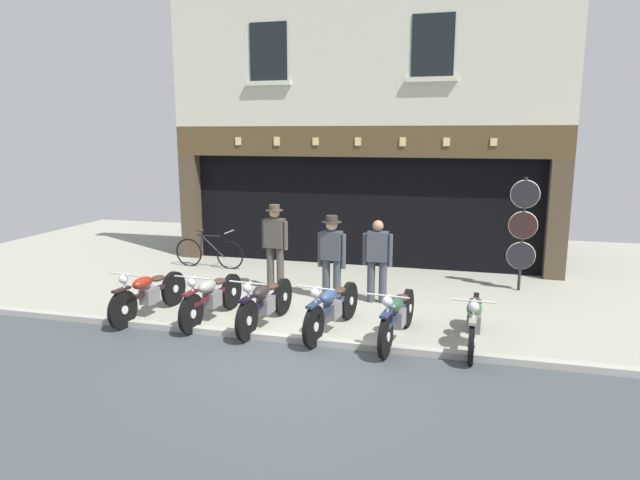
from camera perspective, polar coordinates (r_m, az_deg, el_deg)
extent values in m
cube|color=gray|center=(13.17, 3.83, -3.05)|extent=(21.15, 10.00, 0.08)
cube|color=#A3A097|center=(8.59, -2.60, -10.40)|extent=(21.15, 0.16, 0.18)
cube|color=black|center=(15.15, 5.56, 3.92)|extent=(8.41, 4.00, 2.60)
cube|color=#4C3D2D|center=(14.53, -13.09, 3.39)|extent=(0.44, 0.36, 2.60)
cube|color=#4C3D2D|center=(13.00, 23.26, 1.93)|extent=(0.44, 0.36, 2.60)
cube|color=black|center=(13.43, 4.36, 3.60)|extent=(8.05, 0.03, 2.18)
cube|color=#4E3E23|center=(12.90, 4.10, 10.08)|extent=(9.15, 0.24, 0.70)
cube|color=#DBC684|center=(13.63, -8.42, 10.03)|extent=(0.14, 0.03, 0.18)
cube|color=#DBC684|center=(13.28, -4.48, 10.10)|extent=(0.14, 0.03, 0.21)
cube|color=#DBC684|center=(12.99, -0.46, 10.11)|extent=(0.14, 0.03, 0.17)
cube|color=#DBC684|center=(12.77, 3.93, 10.07)|extent=(0.14, 0.03, 0.18)
cube|color=#DBC684|center=(12.61, 8.51, 9.97)|extent=(0.14, 0.03, 0.20)
cube|color=#DBC684|center=(12.54, 12.89, 9.82)|extent=(0.14, 0.03, 0.18)
cube|color=#DBC684|center=(12.55, 17.45, 9.59)|extent=(0.14, 0.03, 0.16)
cube|color=beige|center=(13.11, 4.30, 18.97)|extent=(9.15, 0.40, 3.35)
cube|color=black|center=(13.46, -5.34, 18.73)|extent=(0.90, 0.02, 1.30)
cube|color=beige|center=(13.35, -5.34, 15.78)|extent=(1.10, 0.12, 0.10)
cube|color=black|center=(12.70, 11.54, 19.05)|extent=(0.90, 0.02, 1.30)
cube|color=beige|center=(12.58, 11.41, 15.92)|extent=(1.10, 0.12, 0.10)
cylinder|color=black|center=(9.60, -19.63, -6.77)|extent=(0.15, 0.64, 0.64)
cylinder|color=silver|center=(9.60, -19.63, -6.77)|extent=(0.12, 0.15, 0.14)
cylinder|color=black|center=(10.59, -14.83, -4.85)|extent=(0.16, 0.64, 0.64)
cylinder|color=silver|center=(10.59, -14.83, -4.85)|extent=(0.13, 0.15, 0.14)
cube|color=black|center=(10.05, -17.15, -5.11)|extent=(0.22, 1.24, 0.07)
cube|color=slate|center=(10.07, -17.12, -5.50)|extent=(0.24, 0.34, 0.26)
ellipsoid|color=maroon|center=(9.88, -17.80, -4.22)|extent=(0.27, 0.48, 0.20)
ellipsoid|color=#38281E|center=(10.19, -16.35, -3.81)|extent=(0.24, 0.32, 0.10)
cube|color=black|center=(9.51, -19.76, -4.83)|extent=(0.14, 0.37, 0.04)
sphere|color=silver|center=(9.51, -19.59, -3.80)|extent=(0.15, 0.15, 0.15)
cylinder|color=silver|center=(9.49, -19.62, -3.33)|extent=(0.62, 0.10, 0.02)
cylinder|color=silver|center=(9.55, -19.59, -5.05)|extent=(0.07, 0.27, 0.61)
cylinder|color=black|center=(9.07, -13.13, -7.41)|extent=(0.12, 0.65, 0.64)
cylinder|color=silver|center=(9.07, -13.13, -7.41)|extent=(0.11, 0.15, 0.14)
cylinder|color=black|center=(10.17, -9.09, -5.25)|extent=(0.13, 0.65, 0.64)
cylinder|color=silver|center=(10.17, -9.09, -5.25)|extent=(0.12, 0.15, 0.14)
cube|color=#51171E|center=(9.58, -11.02, -5.59)|extent=(0.17, 1.23, 0.07)
cube|color=slate|center=(9.60, -11.00, -5.99)|extent=(0.22, 0.33, 0.26)
ellipsoid|color=gray|center=(9.39, -11.55, -4.67)|extent=(0.26, 0.48, 0.20)
ellipsoid|color=#38281E|center=(9.73, -10.34, -4.20)|extent=(0.22, 0.31, 0.10)
cube|color=#51171E|center=(8.97, -13.22, -5.33)|extent=(0.13, 0.37, 0.04)
sphere|color=silver|center=(8.98, -13.06, -4.27)|extent=(0.15, 0.15, 0.15)
cylinder|color=silver|center=(8.96, -13.08, -3.77)|extent=(0.62, 0.07, 0.02)
cylinder|color=silver|center=(9.02, -13.07, -5.58)|extent=(0.06, 0.27, 0.61)
cylinder|color=black|center=(8.61, -7.55, -8.21)|extent=(0.13, 0.65, 0.64)
cylinder|color=silver|center=(8.61, -7.55, -8.21)|extent=(0.11, 0.15, 0.14)
cylinder|color=black|center=(9.77, -3.85, -5.83)|extent=(0.14, 0.65, 0.64)
cylinder|color=silver|center=(9.77, -3.85, -5.83)|extent=(0.12, 0.15, 0.14)
cube|color=black|center=(9.15, -5.60, -6.23)|extent=(0.19, 1.24, 0.07)
cube|color=slate|center=(9.17, -5.59, -6.65)|extent=(0.23, 0.34, 0.26)
ellipsoid|color=black|center=(8.95, -6.07, -5.29)|extent=(0.26, 0.48, 0.20)
ellipsoid|color=#38281E|center=(9.31, -4.97, -4.77)|extent=(0.23, 0.32, 0.10)
cube|color=black|center=(8.51, -7.61, -6.04)|extent=(0.13, 0.37, 0.04)
sphere|color=silver|center=(8.51, -7.45, -4.91)|extent=(0.15, 0.15, 0.15)
cylinder|color=silver|center=(8.49, -7.46, -4.39)|extent=(0.62, 0.08, 0.02)
cylinder|color=silver|center=(8.56, -7.48, -6.30)|extent=(0.06, 0.26, 0.61)
cylinder|color=black|center=(8.29, -0.66, -8.90)|extent=(0.18, 0.64, 0.64)
cylinder|color=silver|center=(8.29, -0.66, -8.90)|extent=(0.12, 0.16, 0.14)
cylinder|color=black|center=(9.53, 3.00, -6.24)|extent=(0.19, 0.65, 0.64)
cylinder|color=silver|center=(9.53, 3.00, -6.24)|extent=(0.13, 0.16, 0.14)
cube|color=navy|center=(8.86, 1.31, -6.75)|extent=(0.29, 1.30, 0.07)
cube|color=slate|center=(8.89, 1.31, -7.18)|extent=(0.25, 0.35, 0.26)
ellipsoid|color=navy|center=(8.65, 0.87, -5.80)|extent=(0.29, 0.49, 0.20)
ellipsoid|color=#38281E|center=(9.04, 1.96, -5.21)|extent=(0.25, 0.33, 0.10)
cube|color=navy|center=(8.18, -0.67, -6.65)|extent=(0.16, 0.37, 0.04)
sphere|color=silver|center=(8.18, -0.49, -5.47)|extent=(0.15, 0.15, 0.15)
cylinder|color=silver|center=(8.16, -0.49, -4.93)|extent=(0.62, 0.13, 0.02)
cylinder|color=silver|center=(8.23, -0.55, -6.91)|extent=(0.08, 0.26, 0.61)
cylinder|color=black|center=(7.97, 6.76, -9.84)|extent=(0.14, 0.64, 0.63)
cylinder|color=silver|center=(7.97, 6.76, -9.84)|extent=(0.12, 0.15, 0.14)
cylinder|color=black|center=(9.25, 9.00, -6.93)|extent=(0.15, 0.64, 0.63)
cylinder|color=silver|center=(9.25, 9.00, -6.93)|extent=(0.13, 0.15, 0.14)
cube|color=navy|center=(8.57, 7.99, -7.52)|extent=(0.22, 1.28, 0.07)
cube|color=slate|center=(8.59, 7.98, -7.96)|extent=(0.24, 0.34, 0.26)
ellipsoid|color=#294730|center=(8.35, 7.75, -6.56)|extent=(0.27, 0.48, 0.20)
ellipsoid|color=#38281E|center=(8.75, 8.41, -5.91)|extent=(0.23, 0.32, 0.10)
cube|color=navy|center=(7.85, 6.82, -7.55)|extent=(0.14, 0.37, 0.04)
sphere|color=silver|center=(7.86, 6.96, -6.28)|extent=(0.15, 0.15, 0.15)
cylinder|color=silver|center=(7.84, 6.97, -5.72)|extent=(0.62, 0.10, 0.02)
cylinder|color=silver|center=(7.91, 6.88, -7.78)|extent=(0.06, 0.24, 0.62)
cylinder|color=black|center=(8.01, 15.33, -10.16)|extent=(0.10, 0.61, 0.61)
cylinder|color=silver|center=(8.01, 15.33, -10.16)|extent=(0.11, 0.14, 0.13)
cylinder|color=black|center=(9.37, 15.71, -7.06)|extent=(0.11, 0.61, 0.61)
cylinder|color=silver|center=(9.37, 15.71, -7.06)|extent=(0.12, 0.14, 0.13)
cube|color=gray|center=(8.65, 15.58, -7.74)|extent=(0.13, 1.33, 0.07)
cube|color=slate|center=(8.67, 15.55, -8.18)|extent=(0.21, 0.33, 0.26)
ellipsoid|color=#30522D|center=(8.42, 15.60, -6.82)|extent=(0.24, 0.47, 0.20)
ellipsoid|color=#38281E|center=(8.84, 15.70, -6.11)|extent=(0.21, 0.31, 0.10)
cube|color=gray|center=(7.90, 15.45, -7.97)|extent=(0.12, 0.36, 0.04)
sphere|color=silver|center=(7.90, 15.53, -6.62)|extent=(0.15, 0.15, 0.15)
cylinder|color=silver|center=(7.88, 15.56, -6.06)|extent=(0.62, 0.05, 0.02)
cylinder|color=silver|center=(7.95, 15.45, -8.11)|extent=(0.05, 0.26, 0.61)
cylinder|color=#47423D|center=(11.19, -4.11, -2.97)|extent=(0.15, 0.15, 0.91)
cylinder|color=#47423D|center=(11.28, -5.12, -2.86)|extent=(0.15, 0.15, 0.91)
cube|color=#47423D|center=(11.08, -4.67, 0.72)|extent=(0.40, 0.26, 0.58)
cube|color=silver|center=(11.17, -4.42, 1.17)|extent=(0.14, 0.04, 0.33)
cube|color=brown|center=(11.19, -4.39, 1.12)|extent=(0.05, 0.02, 0.30)
cylinder|color=#47423D|center=(10.99, -3.57, 0.46)|extent=(0.09, 0.09, 0.57)
cylinder|color=#47423D|center=(11.19, -5.75, 0.62)|extent=(0.09, 0.09, 0.57)
sphere|color=tan|center=(11.02, -4.70, 2.78)|extent=(0.20, 0.20, 0.20)
cylinder|color=#4C4238|center=(11.01, -4.71, 3.07)|extent=(0.34, 0.34, 0.01)
cylinder|color=#4C4238|center=(11.00, -4.71, 3.36)|extent=(0.21, 0.21, 0.11)
cylinder|color=#3D424C|center=(10.49, 1.76, -4.13)|extent=(0.15, 0.15, 0.82)
cylinder|color=#3D424C|center=(10.56, 0.64, -4.02)|extent=(0.15, 0.15, 0.82)
cube|color=#3D424C|center=(10.38, 1.21, -0.56)|extent=(0.40, 0.26, 0.54)
cube|color=silver|center=(10.47, 1.44, -0.10)|extent=(0.14, 0.04, 0.30)
cube|color=black|center=(10.48, 1.46, -0.14)|extent=(0.05, 0.02, 0.28)
cylinder|color=#3D424C|center=(10.32, 2.43, -1.18)|extent=(0.09, 0.09, 0.65)
cylinder|color=#3D424C|center=(10.48, 0.01, -0.98)|extent=(0.09, 0.09, 0.65)
sphere|color=beige|center=(10.31, 1.22, 1.55)|extent=(0.22, 0.22, 0.22)
cylinder|color=#332D28|center=(10.30, 1.22, 1.88)|extent=(0.37, 0.37, 0.01)
cylinder|color=#332D28|center=(10.29, 1.23, 2.20)|extent=(0.23, 0.23, 0.12)
cylinder|color=#3D424C|center=(10.45, 6.48, -4.27)|extent=(0.15, 0.15, 0.81)
cylinder|color=#3D424C|center=(10.48, 5.28, -4.20)|extent=(0.15, 0.15, 0.81)
cube|color=#3D424C|center=(10.31, 5.95, -0.67)|extent=(0.38, 0.23, 0.56)
cube|color=white|center=(10.41, 6.04, -0.18)|extent=(0.14, 0.02, 0.31)
cube|color=brown|center=(10.42, 6.05, -0.23)|extent=(0.05, 0.01, 0.29)
cylinder|color=#3D424C|center=(10.29, 7.24, -1.06)|extent=(0.09, 0.09, 0.60)
cylinder|color=#3D424C|center=(10.35, 4.65, -0.94)|extent=(0.09, 0.09, 0.60)
sphere|color=#9E7A5B|center=(10.24, 5.99, 1.47)|extent=(0.20, 0.20, 0.20)
cylinder|color=#232328|center=(11.75, 20.10, 0.51)|extent=(0.06, 0.06, 2.29)
cylinder|color=black|center=(11.62, 20.37, 4.44)|extent=(0.54, 0.03, 0.54)
torus|color=silver|center=(11.63, 20.36, 4.45)|extent=(0.56, 0.04, 0.56)
cylinder|color=black|center=(11.69, 20.17, 1.43)|extent=(0.54, 0.03, 0.54)
torus|color=beige|center=(11.71, 20.16, 1.44)|extent=(0.56, 0.04, 0.56)
cylinder|color=black|center=(11.81, 19.97, -1.54)|extent=(0.54, 0.03, 0.54)
torus|color=beige|center=(11.82, 19.97, -1.52)|extent=(0.56, 0.04, 0.56)
cube|color=silver|center=(13.80, -4.58, 5.22)|extent=(0.81, 0.02, 0.94)
cube|color=#232328|center=(13.75, -4.62, 6.74)|extent=(0.81, 0.01, 0.20)
torus|color=black|center=(13.15, -9.25, -1.56)|extent=(0.68, 0.05, 0.68)
torus|color=black|center=(13.64, -13.34, -1.27)|extent=(0.68, 0.05, 0.68)
cylinder|color=black|center=(13.30, -10.95, -0.69)|extent=(0.59, 0.05, 0.52)
cylinder|color=black|center=(13.30, -11.40, 0.44)|extent=(0.59, 0.05, 0.03)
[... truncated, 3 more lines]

